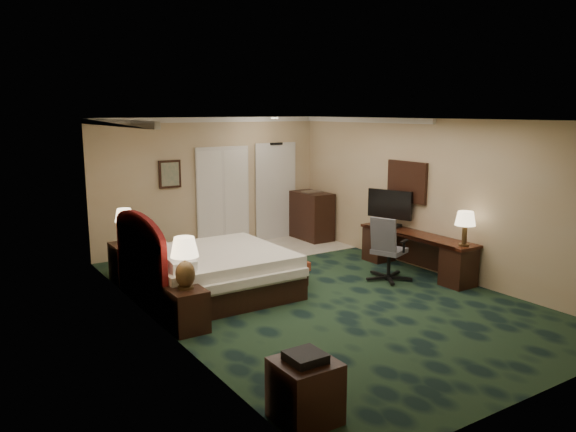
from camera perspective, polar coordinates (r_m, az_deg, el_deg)
floor at (r=8.85m, az=2.91°, el=-8.01°), size 5.00×7.50×0.00m
ceiling at (r=8.39m, az=3.08°, el=9.75°), size 5.00×7.50×0.00m
wall_back at (r=11.73m, az=-7.83°, el=3.30°), size 5.00×0.00×2.70m
wall_front at (r=5.98m, az=24.65°, el=-4.70°), size 5.00×0.00×2.70m
wall_left at (r=7.36m, az=-12.99°, el=-1.24°), size 0.00×7.50×2.70m
wall_right at (r=10.17m, az=14.48°, el=1.94°), size 0.00×7.50×2.70m
crown_molding at (r=8.39m, az=3.08°, el=9.40°), size 5.00×7.50×0.10m
tile_patch at (r=11.65m, az=-1.86°, el=-3.38°), size 3.20×1.70×0.01m
headboard at (r=8.45m, az=-14.77°, el=-4.32°), size 0.12×2.00×1.40m
entry_door at (r=12.47m, az=-1.28°, el=2.45°), size 1.02×0.06×2.18m
closet_doors at (r=11.84m, az=-6.62°, el=1.94°), size 1.20×0.06×2.10m
wall_art at (r=11.31m, az=-11.92°, el=4.18°), size 0.45×0.06×0.55m
wall_mirror at (r=10.53m, az=11.99°, el=3.44°), size 0.05×0.95×0.75m
bed at (r=8.84m, az=-7.51°, el=-5.79°), size 2.16×2.00×0.68m
nightstand_near at (r=7.51m, az=-10.21°, el=-9.38°), size 0.45×0.51×0.56m
nightstand_far at (r=9.83m, az=-15.90°, el=-4.54°), size 0.52×0.59×0.65m
lamp_near at (r=7.36m, az=-10.43°, el=-4.72°), size 0.37×0.37×0.68m
lamp_far at (r=9.74m, az=-16.26°, el=-0.97°), size 0.38×0.38×0.59m
bed_bench at (r=9.57m, az=-0.66°, el=-5.26°), size 0.52×1.26×0.42m
side_table at (r=5.41m, az=1.75°, el=-17.33°), size 0.54×0.54×0.59m
desk at (r=10.21m, az=12.85°, el=-3.68°), size 0.52×2.42×0.70m
tv at (r=10.59m, az=10.28°, el=0.77°), size 0.36×0.87×0.69m
desk_lamp at (r=9.38m, az=17.52°, el=-1.21°), size 0.40×0.40×0.57m
desk_chair at (r=9.61m, az=10.25°, el=-3.21°), size 0.82×0.80×1.11m
minibar at (r=12.47m, az=2.42°, el=0.01°), size 0.56×1.00×1.06m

